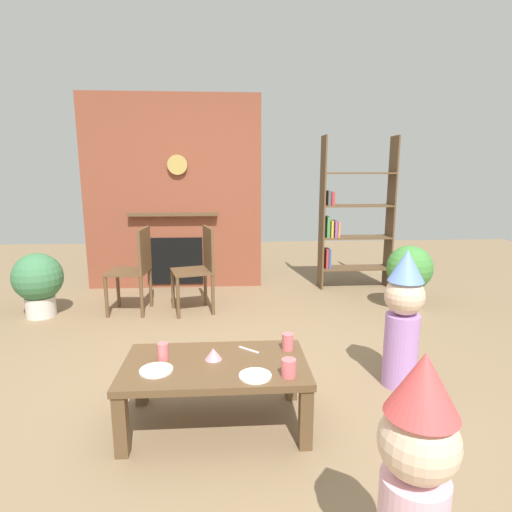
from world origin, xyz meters
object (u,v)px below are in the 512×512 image
(paper_cup_near_right, at_px, (289,368))
(dining_chair_left, at_px, (136,265))
(paper_cup_near_left, at_px, (163,352))
(potted_plant_short, at_px, (38,281))
(potted_plant_tall, at_px, (409,272))
(paper_cup_center, at_px, (288,342))
(paper_plate_front, at_px, (156,370))
(dining_chair_middle, at_px, (200,264))
(birthday_cake_slice, at_px, (213,354))
(child_with_cone_hat, at_px, (415,479))
(paper_plate_rear, at_px, (255,376))
(bookshelf, at_px, (351,220))
(child_in_pink, at_px, (403,316))
(coffee_table, at_px, (215,372))

(paper_cup_near_right, relative_size, dining_chair_left, 0.11)
(paper_cup_near_left, distance_m, potted_plant_short, 2.50)
(paper_cup_near_right, xyz_separation_m, dining_chair_left, (-1.28, 2.27, 0.07))
(paper_cup_near_right, bearing_deg, potted_plant_tall, 53.38)
(paper_cup_center, distance_m, paper_plate_front, 0.80)
(dining_chair_middle, bearing_deg, potted_plant_tall, 161.59)
(birthday_cake_slice, xyz_separation_m, potted_plant_tall, (2.02, 1.93, -0.01))
(child_with_cone_hat, distance_m, potted_plant_tall, 3.35)
(paper_cup_center, xyz_separation_m, paper_plate_rear, (-0.22, -0.34, -0.05))
(paper_cup_center, distance_m, potted_plant_tall, 2.40)
(bookshelf, distance_m, paper_cup_center, 3.04)
(paper_cup_near_left, xyz_separation_m, child_in_pink, (1.57, 0.32, 0.07))
(coffee_table, relative_size, paper_plate_rear, 6.02)
(paper_cup_near_left, bearing_deg, potted_plant_short, 128.55)
(paper_plate_rear, xyz_separation_m, potted_plant_tall, (1.79, 2.16, 0.02))
(birthday_cake_slice, height_order, child_with_cone_hat, child_with_cone_hat)
(bookshelf, xyz_separation_m, potted_plant_tall, (0.38, -0.94, -0.45))
(potted_plant_tall, height_order, potted_plant_short, potted_plant_tall)
(paper_plate_front, height_order, child_in_pink, child_in_pink)
(paper_plate_rear, distance_m, birthday_cake_slice, 0.33)
(coffee_table, relative_size, paper_cup_near_left, 10.61)
(dining_chair_middle, distance_m, potted_plant_short, 1.65)
(paper_cup_center, distance_m, birthday_cake_slice, 0.47)
(coffee_table, bearing_deg, paper_cup_center, 18.58)
(birthday_cake_slice, relative_size, child_with_cone_hat, 0.11)
(paper_plate_rear, relative_size, child_with_cone_hat, 0.19)
(bookshelf, bearing_deg, coffee_table, -119.21)
(dining_chair_middle, bearing_deg, coffee_table, 80.50)
(paper_cup_near_right, height_order, dining_chair_middle, dining_chair_middle)
(bookshelf, height_order, paper_plate_rear, bookshelf)
(coffee_table, xyz_separation_m, paper_plate_front, (-0.32, -0.09, 0.07))
(bookshelf, relative_size, dining_chair_middle, 2.11)
(birthday_cake_slice, bearing_deg, coffee_table, -74.87)
(birthday_cake_slice, relative_size, dining_chair_left, 0.11)
(potted_plant_tall, bearing_deg, coffee_table, -135.52)
(coffee_table, height_order, paper_plate_rear, paper_plate_rear)
(paper_cup_near_right, bearing_deg, paper_cup_near_left, 160.40)
(paper_plate_rear, distance_m, dining_chair_middle, 2.32)
(paper_plate_front, distance_m, potted_plant_short, 2.60)
(dining_chair_left, bearing_deg, paper_cup_near_right, 123.60)
(paper_cup_near_left, height_order, child_in_pink, child_in_pink)
(dining_chair_left, bearing_deg, child_with_cone_hat, 120.36)
(paper_plate_rear, relative_size, dining_chair_middle, 0.20)
(paper_cup_near_left, relative_size, paper_plate_rear, 0.57)
(paper_plate_front, bearing_deg, child_with_cone_hat, -45.39)
(paper_cup_near_right, distance_m, paper_plate_rear, 0.18)
(paper_plate_rear, relative_size, birthday_cake_slice, 1.76)
(coffee_table, bearing_deg, potted_plant_short, 132.78)
(paper_cup_near_right, relative_size, potted_plant_short, 0.15)
(paper_plate_front, height_order, paper_plate_rear, same)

